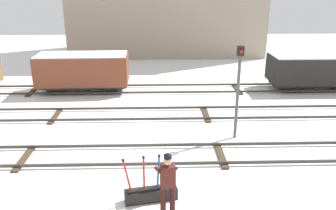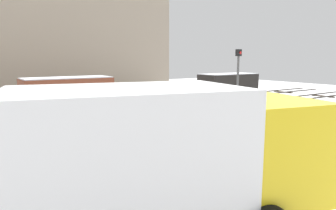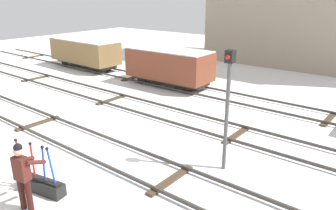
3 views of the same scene
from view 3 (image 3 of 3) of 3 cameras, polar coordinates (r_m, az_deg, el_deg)
name	(u,v)px [view 3 (image 3 of 3)]	position (r m, az deg, el deg)	size (l,w,h in m)	color
ground_plane	(93,148)	(12.09, -12.90, -7.21)	(60.00, 60.00, 0.00)	white
track_main_line	(92,145)	(12.04, -12.93, -6.75)	(44.00, 1.94, 0.18)	#38332D
track_siding_near	(166,113)	(14.71, -0.43, -1.44)	(44.00, 1.94, 0.18)	#38332D
track_siding_far	(212,93)	(17.80, 7.61, 2.07)	(44.00, 1.94, 0.18)	#38332D
switch_lever_frame	(41,183)	(9.95, -21.17, -12.50)	(1.57, 0.65, 1.45)	black
rail_worker	(23,173)	(8.95, -23.80, -10.64)	(0.63, 0.75, 1.85)	#351511
signal_post	(228,99)	(9.73, 10.27, 1.01)	(0.24, 0.32, 3.71)	#4C4C4C
freight_car_mid_siding	(169,65)	(19.13, 0.20, 6.95)	(5.06, 2.20, 2.15)	#2D2B28
freight_car_near_switch	(85,51)	(24.57, -14.20, 8.97)	(5.69, 2.15, 2.07)	#2D2B28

